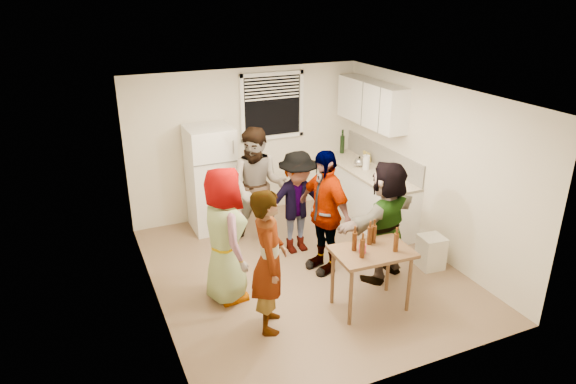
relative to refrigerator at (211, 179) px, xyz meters
name	(u,v)px	position (x,y,z in m)	size (l,w,h in m)	color
room	(303,271)	(0.75, -1.88, -0.85)	(4.00, 4.50, 2.50)	beige
window	(272,106)	(1.20, 0.33, 1.00)	(1.12, 0.10, 1.06)	white
refrigerator	(211,179)	(0.00, 0.00, 0.00)	(0.70, 0.70, 1.70)	white
counter_lower	(366,195)	(2.45, -0.73, -0.42)	(0.60, 2.20, 0.86)	white
countertop	(367,170)	(2.45, -0.73, 0.03)	(0.64, 2.22, 0.04)	beige
backsplash	(382,157)	(2.74, -0.73, 0.23)	(0.03, 2.20, 0.36)	beige
upper_cabinets	(371,103)	(2.58, -0.53, 1.10)	(0.34, 1.60, 0.70)	white
kettle	(359,166)	(2.40, -0.56, 0.05)	(0.23, 0.19, 0.19)	silver
paper_towel	(366,169)	(2.43, -0.72, 0.05)	(0.11, 0.11, 0.24)	white
wine_bottle	(342,153)	(2.50, 0.21, 0.05)	(0.08, 0.08, 0.32)	black
beer_bottle_counter	(385,184)	(2.35, -1.41, 0.05)	(0.05, 0.05, 0.21)	#47230C
blue_cup	(385,183)	(2.36, -1.40, 0.05)	(0.08, 0.08, 0.11)	#2131BC
picture_frame	(367,156)	(2.67, -0.37, 0.13)	(0.02, 0.20, 0.16)	gold
trash_bin	(431,251)	(2.44, -2.50, -0.60)	(0.32, 0.32, 0.48)	silver
serving_table	(369,306)	(1.13, -2.98, -0.85)	(0.94, 0.62, 0.79)	brown
beer_bottle_table	(354,249)	(0.95, -2.86, -0.06)	(0.06, 0.06, 0.22)	#47230C
red_cup	(362,253)	(0.99, -2.98, -0.06)	(0.09, 0.09, 0.11)	#B42039
guest_grey	(228,296)	(-0.41, -2.05, -0.85)	(0.86, 1.75, 0.56)	gray
guest_stripe	(270,325)	(-0.14, -2.84, -0.85)	(0.63, 1.72, 0.41)	#141933
guest_back_left	(260,242)	(0.50, -0.80, -0.85)	(0.89, 1.83, 0.69)	brown
guest_back_right	(297,250)	(0.92, -1.29, -0.85)	(1.01, 1.56, 0.58)	#3D3D42
guest_black	(323,268)	(1.03, -1.92, -0.85)	(1.03, 1.75, 0.43)	black
guest_orange	(381,276)	(1.68, -2.43, -0.85)	(1.54, 1.67, 0.49)	#C68442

